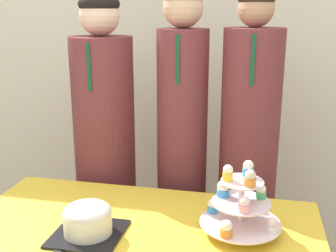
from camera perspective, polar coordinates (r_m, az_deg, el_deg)
name	(u,v)px	position (r m, az deg, el deg)	size (l,w,h in m)	color
wall_back	(195,39)	(2.73, 3.65, 11.69)	(9.00, 0.06, 2.70)	beige
round_cake	(88,220)	(1.60, -10.83, -12.35)	(0.25, 0.25, 0.13)	black
cupcake_stand	(240,204)	(1.58, 9.77, -10.32)	(0.30, 0.30, 0.27)	silver
student_0	(106,160)	(2.25, -8.45, -4.55)	(0.31, 0.32, 1.61)	brown
student_1	(182,158)	(2.13, 1.89, -4.32)	(0.25, 0.25, 1.64)	brown
student_2	(247,170)	(2.11, 10.70, -5.82)	(0.28, 0.28, 1.62)	brown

